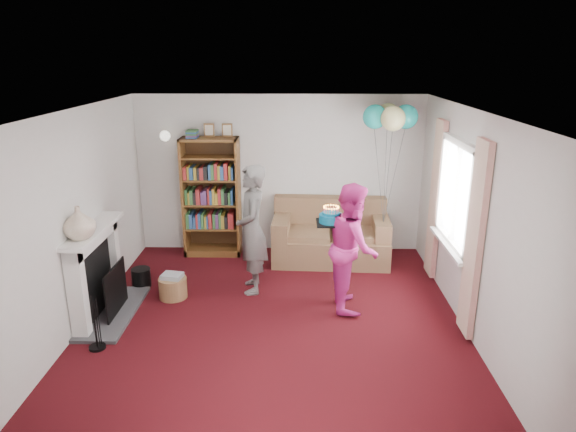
{
  "coord_description": "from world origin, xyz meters",
  "views": [
    {
      "loc": [
        0.28,
        -5.46,
        3.08
      ],
      "look_at": [
        0.17,
        0.6,
        1.16
      ],
      "focal_mm": 32.0,
      "sensor_mm": 36.0,
      "label": 1
    }
  ],
  "objects_px": {
    "bookcase": "(212,198)",
    "person_striped": "(252,230)",
    "sofa": "(330,237)",
    "birthday_cake": "(331,218)",
    "person_magenta": "(352,246)"
  },
  "relations": [
    {
      "from": "person_magenta",
      "to": "birthday_cake",
      "type": "distance_m",
      "value": 0.44
    },
    {
      "from": "sofa",
      "to": "birthday_cake",
      "type": "bearing_deg",
      "value": -91.06
    },
    {
      "from": "bookcase",
      "to": "person_striped",
      "type": "bearing_deg",
      "value": -61.47
    },
    {
      "from": "sofa",
      "to": "person_magenta",
      "type": "distance_m",
      "value": 1.65
    },
    {
      "from": "bookcase",
      "to": "person_striped",
      "type": "distance_m",
      "value": 1.56
    },
    {
      "from": "person_striped",
      "to": "birthday_cake",
      "type": "relative_size",
      "value": 4.9
    },
    {
      "from": "bookcase",
      "to": "person_magenta",
      "type": "relative_size",
      "value": 1.29
    },
    {
      "from": "bookcase",
      "to": "person_magenta",
      "type": "bearing_deg",
      "value": -41.66
    },
    {
      "from": "sofa",
      "to": "birthday_cake",
      "type": "distance_m",
      "value": 1.71
    },
    {
      "from": "birthday_cake",
      "to": "person_striped",
      "type": "bearing_deg",
      "value": 160.38
    },
    {
      "from": "sofa",
      "to": "person_striped",
      "type": "distance_m",
      "value": 1.68
    },
    {
      "from": "sofa",
      "to": "bookcase",
      "type": "bearing_deg",
      "value": 175.93
    },
    {
      "from": "bookcase",
      "to": "sofa",
      "type": "height_order",
      "value": "bookcase"
    },
    {
      "from": "birthday_cake",
      "to": "sofa",
      "type": "bearing_deg",
      "value": 86.02
    },
    {
      "from": "person_magenta",
      "to": "birthday_cake",
      "type": "bearing_deg",
      "value": 74.53
    }
  ]
}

